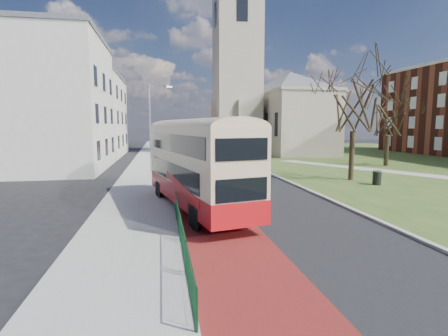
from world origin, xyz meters
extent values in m
plane|color=black|center=(0.00, 0.00, 0.00)|extent=(160.00, 160.00, 0.00)
cube|color=black|center=(1.50, 20.00, 0.01)|extent=(9.00, 120.00, 0.01)
cube|color=#591414|center=(-1.20, 20.00, 0.01)|extent=(3.40, 120.00, 0.01)
cube|color=gray|center=(-5.00, 20.00, 0.06)|extent=(4.00, 120.00, 0.12)
cube|color=#999993|center=(-3.00, 20.00, 0.07)|extent=(0.25, 120.00, 0.13)
cube|color=#999993|center=(6.10, 22.00, 0.07)|extent=(0.25, 80.00, 0.13)
cube|color=#314B1B|center=(26.00, 22.00, 0.02)|extent=(40.00, 80.00, 0.04)
cylinder|color=#0D3A1C|center=(-2.95, 4.00, 1.10)|extent=(0.04, 24.00, 0.04)
cylinder|color=#0D3A1C|center=(-2.95, 4.00, 0.15)|extent=(0.04, 24.00, 0.04)
cube|color=gray|center=(8.00, 38.00, 12.00)|extent=(6.50, 6.50, 24.00)
cube|color=gray|center=(16.50, 38.00, 4.50)|extent=(9.00, 18.00, 9.00)
pyramid|color=#565960|center=(16.50, 38.00, 12.60)|extent=(9.00, 18.00, 3.60)
cube|color=beige|center=(-14.00, 22.00, 6.25)|extent=(10.00, 14.00, 12.50)
cube|color=#565960|center=(-14.00, 22.00, 12.75)|extent=(10.30, 14.30, 0.50)
cube|color=beige|center=(-14.00, 38.00, 5.50)|extent=(10.00, 16.00, 11.00)
cube|color=#565960|center=(-14.00, 38.00, 11.25)|extent=(10.30, 16.30, 0.50)
cylinder|color=gray|center=(-4.50, 18.00, 4.12)|extent=(0.16, 0.16, 8.00)
cylinder|color=gray|center=(-3.60, 18.00, 8.02)|extent=(1.80, 0.10, 0.10)
cube|color=silver|center=(-2.70, 18.00, 7.87)|extent=(0.50, 0.18, 0.12)
cube|color=#AA0F14|center=(-1.81, 3.08, 1.01)|extent=(4.82, 11.15, 0.99)
cube|color=#CBAF8A|center=(-1.81, 3.08, 2.93)|extent=(4.78, 11.09, 2.86)
cube|color=black|center=(-3.08, 3.10, 2.04)|extent=(1.99, 8.71, 0.94)
cube|color=black|center=(-0.66, 3.64, 2.04)|extent=(1.99, 8.71, 0.94)
cube|color=black|center=(-3.01, 2.81, 3.52)|extent=(2.18, 9.55, 0.89)
cube|color=black|center=(-0.60, 3.35, 3.52)|extent=(2.18, 9.55, 0.89)
cube|color=black|center=(-2.98, 8.35, 2.04)|extent=(2.18, 0.56, 1.04)
cube|color=black|center=(-2.98, 8.35, 3.52)|extent=(2.18, 0.56, 0.89)
cube|color=orange|center=(-2.98, 8.35, 4.09)|extent=(1.74, 0.48, 0.30)
cylinder|color=black|center=(-3.72, 6.44, 0.51)|extent=(0.51, 1.07, 1.03)
cylinder|color=black|center=(-1.50, 6.94, 0.51)|extent=(0.51, 1.07, 1.03)
cylinder|color=black|center=(-2.21, -0.34, 0.51)|extent=(0.51, 1.07, 1.03)
cylinder|color=black|center=(0.01, 0.15, 0.51)|extent=(0.51, 1.07, 1.03)
cylinder|color=#302418|center=(11.43, 10.74, 1.98)|extent=(0.50, 0.50, 3.88)
cylinder|color=#312618|center=(20.45, 19.12, 1.67)|extent=(0.59, 0.59, 3.26)
cylinder|color=black|center=(12.01, 8.15, 0.53)|extent=(0.81, 0.81, 0.99)
cylinder|color=gray|center=(12.01, 8.15, 1.06)|extent=(0.86, 0.86, 0.07)
camera|label=1|loc=(-3.61, -14.79, 4.42)|focal=28.00mm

